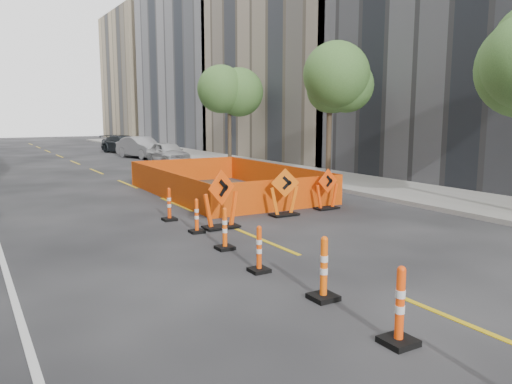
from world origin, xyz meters
TOP-DOWN VIEW (x-y plane):
  - ground_plane at (0.00, 0.00)m, footprint 140.00×140.00m
  - sidewalk_right at (9.00, 12.00)m, footprint 4.00×90.00m
  - bld_right_c at (17.00, 23.80)m, footprint 12.00×16.00m
  - bld_right_d at (17.00, 40.20)m, footprint 12.00×18.00m
  - bld_right_e at (17.00, 58.60)m, footprint 12.00×14.00m
  - tree_r_b at (8.40, 12.00)m, footprint 2.80×2.80m
  - tree_r_c at (8.40, 22.00)m, footprint 2.80×2.80m
  - channelizer_2 at (-1.38, -1.78)m, footprint 0.44×0.44m
  - channelizer_3 at (-1.23, 0.08)m, footprint 0.44×0.44m
  - channelizer_4 at (-1.39, 1.95)m, footprint 0.38×0.38m
  - channelizer_5 at (-1.21, 3.81)m, footprint 0.39×0.39m
  - channelizer_6 at (-1.11, 5.68)m, footprint 0.37×0.37m
  - channelizer_7 at (-1.17, 7.54)m, footprint 0.39×0.39m
  - chevron_sign_left at (-0.31, 5.83)m, footprint 1.25×0.97m
  - chevron_sign_center at (2.19, 6.40)m, footprint 1.14×0.90m
  - chevron_sign_right at (4.02, 6.59)m, footprint 0.96×0.64m
  - safety_fence at (2.58, 11.33)m, footprint 5.16×8.62m
  - parked_car_near at (5.06, 24.23)m, footprint 1.89×4.25m
  - parked_car_mid at (4.89, 29.26)m, footprint 2.62×4.93m
  - parked_car_far at (5.21, 34.70)m, footprint 3.35×5.36m

SIDE VIEW (x-z plane):
  - ground_plane at x=0.00m, z-range 0.00..0.00m
  - sidewalk_right at x=9.00m, z-range 0.00..0.15m
  - channelizer_6 at x=-1.11m, z-range 0.00..0.93m
  - channelizer_4 at x=-1.39m, z-range 0.00..0.95m
  - channelizer_7 at x=-1.17m, z-range 0.00..1.00m
  - channelizer_5 at x=-1.21m, z-range 0.00..1.00m
  - safety_fence at x=2.58m, z-range 0.00..1.07m
  - channelizer_3 at x=-1.23m, z-range 0.00..1.12m
  - channelizer_2 at x=-1.38m, z-range 0.00..1.12m
  - chevron_sign_right at x=4.02m, z-range 0.00..1.37m
  - parked_car_near at x=5.06m, z-range 0.00..1.42m
  - parked_car_far at x=5.21m, z-range 0.00..1.45m
  - chevron_sign_center at x=2.19m, z-range 0.00..1.49m
  - parked_car_mid at x=4.89m, z-range 0.00..1.54m
  - chevron_sign_left at x=-0.31m, z-range 0.00..1.64m
  - tree_r_b at x=8.40m, z-range 1.55..7.50m
  - tree_r_c at x=8.40m, z-range 1.55..7.50m
  - bld_right_c at x=17.00m, z-range 0.00..14.00m
  - bld_right_e at x=17.00m, z-range 0.00..16.00m
  - bld_right_d at x=17.00m, z-range 0.00..20.00m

